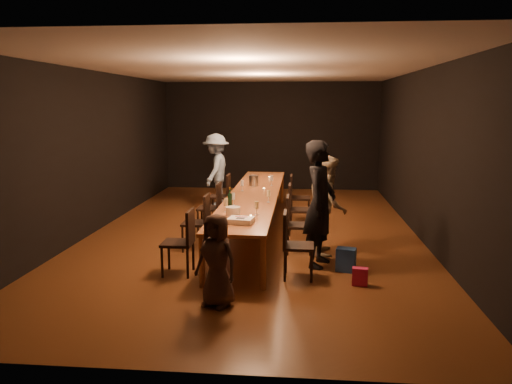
# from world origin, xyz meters

# --- Properties ---
(ground) EXTENTS (10.00, 10.00, 0.00)m
(ground) POSITION_xyz_m (0.00, 0.00, 0.00)
(ground) COLOR #462311
(ground) RESTS_ON ground
(room_shell) EXTENTS (6.04, 10.04, 3.02)m
(room_shell) POSITION_xyz_m (0.00, 0.00, 2.08)
(room_shell) COLOR black
(room_shell) RESTS_ON ground
(table) EXTENTS (0.90, 6.00, 0.75)m
(table) POSITION_xyz_m (0.00, 0.00, 0.70)
(table) COLOR brown
(table) RESTS_ON ground
(chair_right_0) EXTENTS (0.42, 0.42, 0.93)m
(chair_right_0) POSITION_xyz_m (0.85, -2.40, 0.47)
(chair_right_0) COLOR black
(chair_right_0) RESTS_ON ground
(chair_right_1) EXTENTS (0.42, 0.42, 0.93)m
(chair_right_1) POSITION_xyz_m (0.85, -1.20, 0.47)
(chair_right_1) COLOR black
(chair_right_1) RESTS_ON ground
(chair_right_2) EXTENTS (0.42, 0.42, 0.93)m
(chair_right_2) POSITION_xyz_m (0.85, 0.00, 0.47)
(chair_right_2) COLOR black
(chair_right_2) RESTS_ON ground
(chair_right_3) EXTENTS (0.42, 0.42, 0.93)m
(chair_right_3) POSITION_xyz_m (0.85, 1.20, 0.47)
(chair_right_3) COLOR black
(chair_right_3) RESTS_ON ground
(chair_left_0) EXTENTS (0.42, 0.42, 0.93)m
(chair_left_0) POSITION_xyz_m (-0.85, -2.40, 0.47)
(chair_left_0) COLOR black
(chair_left_0) RESTS_ON ground
(chair_left_1) EXTENTS (0.42, 0.42, 0.93)m
(chair_left_1) POSITION_xyz_m (-0.85, -1.20, 0.47)
(chair_left_1) COLOR black
(chair_left_1) RESTS_ON ground
(chair_left_2) EXTENTS (0.42, 0.42, 0.93)m
(chair_left_2) POSITION_xyz_m (-0.85, 0.00, 0.47)
(chair_left_2) COLOR black
(chair_left_2) RESTS_ON ground
(chair_left_3) EXTENTS (0.42, 0.42, 0.93)m
(chair_left_3) POSITION_xyz_m (-0.85, 1.20, 0.47)
(chair_left_3) COLOR black
(chair_left_3) RESTS_ON ground
(woman_birthday) EXTENTS (0.62, 0.78, 1.87)m
(woman_birthday) POSITION_xyz_m (1.15, -1.82, 0.93)
(woman_birthday) COLOR black
(woman_birthday) RESTS_ON ground
(woman_tan) EXTENTS (0.65, 0.80, 1.58)m
(woman_tan) POSITION_xyz_m (1.30, -1.18, 0.79)
(woman_tan) COLOR tan
(woman_tan) RESTS_ON ground
(man_blue) EXTENTS (0.74, 1.16, 1.70)m
(man_blue) POSITION_xyz_m (-1.15, 2.52, 0.85)
(man_blue) COLOR #7F9EC5
(man_blue) RESTS_ON ground
(child) EXTENTS (0.65, 0.55, 1.12)m
(child) POSITION_xyz_m (-0.11, -3.46, 0.56)
(child) COLOR #3D2A22
(child) RESTS_ON ground
(gift_bag_red) EXTENTS (0.22, 0.14, 0.24)m
(gift_bag_red) POSITION_xyz_m (1.67, -2.63, 0.12)
(gift_bag_red) COLOR #BC1C4E
(gift_bag_red) RESTS_ON ground
(gift_bag_blue) EXTENTS (0.31, 0.24, 0.34)m
(gift_bag_blue) POSITION_xyz_m (1.53, -2.06, 0.17)
(gift_bag_blue) COLOR #244D9F
(gift_bag_blue) RESTS_ON ground
(birthday_cake) EXTENTS (0.38, 0.32, 0.08)m
(birthday_cake) POSITION_xyz_m (0.05, -2.37, 0.79)
(birthday_cake) COLOR white
(birthday_cake) RESTS_ON table
(plate_stack) EXTENTS (0.29, 0.29, 0.12)m
(plate_stack) POSITION_xyz_m (-0.13, -1.85, 0.81)
(plate_stack) COLOR white
(plate_stack) RESTS_ON table
(champagne_bottle) EXTENTS (0.09, 0.09, 0.31)m
(champagne_bottle) POSITION_xyz_m (-0.28, -1.18, 0.90)
(champagne_bottle) COLOR black
(champagne_bottle) RESTS_ON table
(ice_bucket) EXTENTS (0.25, 0.25, 0.21)m
(ice_bucket) POSITION_xyz_m (-0.09, 0.88, 0.86)
(ice_bucket) COLOR #AFAEB3
(ice_bucket) RESTS_ON table
(wineglass_0) EXTENTS (0.06, 0.06, 0.21)m
(wineglass_0) POSITION_xyz_m (-0.27, -1.67, 0.85)
(wineglass_0) COLOR beige
(wineglass_0) RESTS_ON table
(wineglass_1) EXTENTS (0.06, 0.06, 0.21)m
(wineglass_1) POSITION_xyz_m (0.21, -1.82, 0.85)
(wineglass_1) COLOR beige
(wineglass_1) RESTS_ON table
(wineglass_2) EXTENTS (0.06, 0.06, 0.21)m
(wineglass_2) POSITION_xyz_m (-0.23, -1.14, 0.85)
(wineglass_2) COLOR silver
(wineglass_2) RESTS_ON table
(wineglass_3) EXTENTS (0.06, 0.06, 0.21)m
(wineglass_3) POSITION_xyz_m (0.32, -0.83, 0.85)
(wineglass_3) COLOR beige
(wineglass_3) RESTS_ON table
(wineglass_4) EXTENTS (0.06, 0.06, 0.21)m
(wineglass_4) POSITION_xyz_m (-0.25, 0.24, 0.85)
(wineglass_4) COLOR silver
(wineglass_4) RESTS_ON table
(wineglass_5) EXTENTS (0.06, 0.06, 0.21)m
(wineglass_5) POSITION_xyz_m (0.27, 0.95, 0.85)
(wineglass_5) COLOR silver
(wineglass_5) RESTS_ON table
(tealight_near) EXTENTS (0.05, 0.05, 0.03)m
(tealight_near) POSITION_xyz_m (0.15, -2.02, 0.77)
(tealight_near) COLOR #B2B7B2
(tealight_near) RESTS_ON table
(tealight_mid) EXTENTS (0.05, 0.05, 0.03)m
(tealight_mid) POSITION_xyz_m (0.15, 0.39, 0.77)
(tealight_mid) COLOR #B2B7B2
(tealight_mid) RESTS_ON table
(tealight_far) EXTENTS (0.05, 0.05, 0.03)m
(tealight_far) POSITION_xyz_m (0.15, 1.97, 0.77)
(tealight_far) COLOR #B2B7B2
(tealight_far) RESTS_ON table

